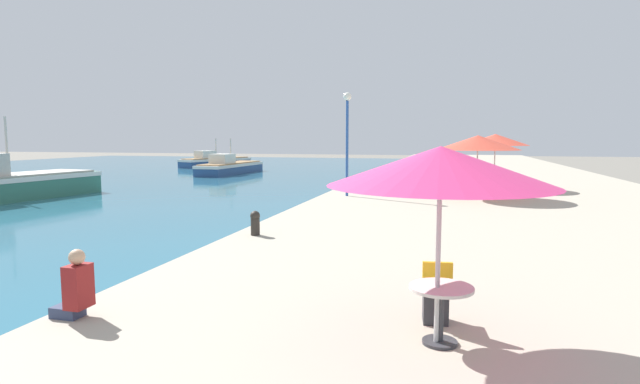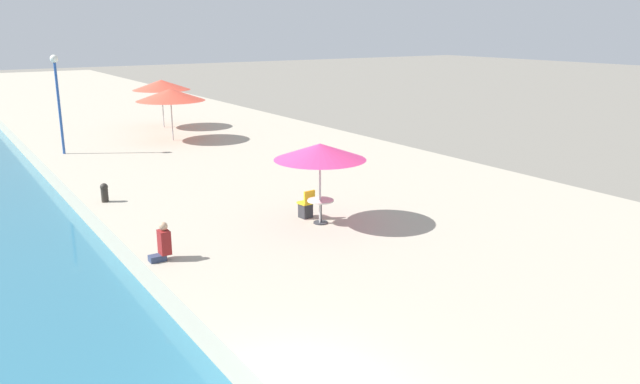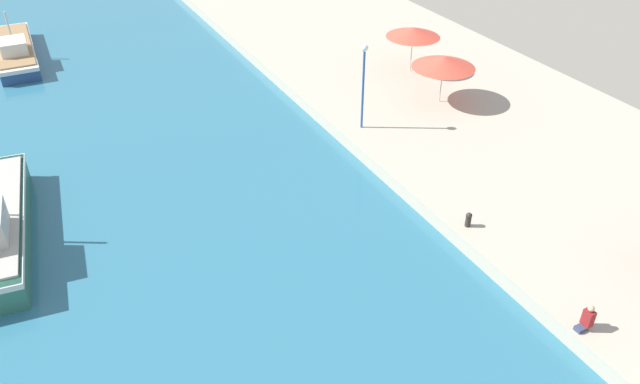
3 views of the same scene
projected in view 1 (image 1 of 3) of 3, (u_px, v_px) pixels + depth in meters
water_basin at (47, 176)px, 42.93m from camera, size 56.00×90.00×0.04m
quay_promenade at (486, 182)px, 33.83m from camera, size 16.00×90.00×0.74m
fishing_boat_near at (6, 184)px, 26.23m from camera, size 4.06×10.07×4.39m
fishing_boat_mid at (230, 167)px, 45.79m from camera, size 2.66×9.54×3.27m
fishing_boat_far at (215, 161)px, 57.48m from camera, size 5.43×9.50×3.23m
cafe_umbrella_pink at (440, 166)px, 6.00m from camera, size 2.75×2.75×2.48m
cafe_umbrella_white at (478, 143)px, 21.23m from camera, size 3.53×3.53×2.69m
cafe_umbrella_striped at (495, 140)px, 25.27m from camera, size 3.32×3.32×2.78m
cafe_table at (441, 302)px, 6.21m from camera, size 0.80×0.80×0.74m
cafe_chair_left at (436, 300)px, 6.94m from camera, size 0.44×0.47×0.91m
person_at_quay at (76, 288)px, 7.11m from camera, size 0.55×0.36×1.01m
mooring_bollard at (255, 222)px, 13.22m from camera, size 0.26×0.26×0.65m
lamppost at (347, 126)px, 21.93m from camera, size 0.36×0.36×4.56m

